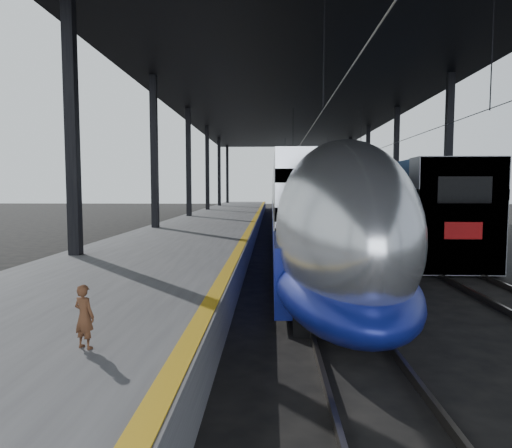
{
  "coord_description": "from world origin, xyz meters",
  "views": [
    {
      "loc": [
        0.43,
        -9.19,
        3.13
      ],
      "look_at": [
        -0.05,
        4.93,
        2.0
      ],
      "focal_mm": 32.0,
      "sensor_mm": 36.0,
      "label": 1
    }
  ],
  "objects": [
    {
      "name": "ground",
      "position": [
        0.0,
        0.0,
        0.0
      ],
      "size": [
        160.0,
        160.0,
        0.0
      ],
      "primitive_type": "plane",
      "color": "black",
      "rests_on": "ground"
    },
    {
      "name": "platform",
      "position": [
        -3.5,
        20.0,
        0.5
      ],
      "size": [
        6.0,
        80.0,
        1.0
      ],
      "primitive_type": "cube",
      "color": "#4C4C4F",
      "rests_on": "ground"
    },
    {
      "name": "yellow_strip",
      "position": [
        -0.7,
        20.0,
        1.0
      ],
      "size": [
        0.3,
        80.0,
        0.01
      ],
      "primitive_type": "cube",
      "color": "gold",
      "rests_on": "platform"
    },
    {
      "name": "rails",
      "position": [
        4.5,
        20.0,
        0.08
      ],
      "size": [
        6.52,
        80.0,
        0.16
      ],
      "color": "slate",
      "rests_on": "ground"
    },
    {
      "name": "canopy",
      "position": [
        1.9,
        20.0,
        9.12
      ],
      "size": [
        18.0,
        75.0,
        9.47
      ],
      "color": "black",
      "rests_on": "ground"
    },
    {
      "name": "tgv_train",
      "position": [
        2.0,
        28.88,
        2.03
      ],
      "size": [
        3.03,
        65.2,
        4.34
      ],
      "color": "#ACAFB3",
      "rests_on": "ground"
    },
    {
      "name": "second_train",
      "position": [
        7.0,
        33.91,
        2.13
      ],
      "size": [
        3.05,
        56.05,
        4.2
      ],
      "color": "navy",
      "rests_on": "ground"
    },
    {
      "name": "child",
      "position": [
        -2.04,
        -3.36,
        1.43
      ],
      "size": [
        0.37,
        0.31,
        0.86
      ],
      "primitive_type": "imported",
      "rotation": [
        0.0,
        0.0,
        2.74
      ],
      "color": "#4A2B18",
      "rests_on": "platform"
    }
  ]
}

